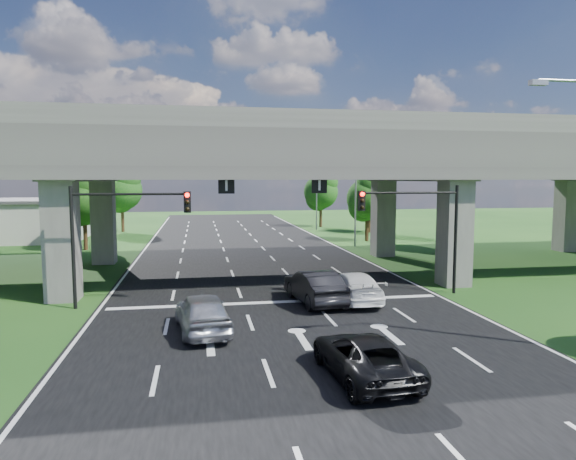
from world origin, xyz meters
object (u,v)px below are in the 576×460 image
object	(u,v)px
signal_left	(119,223)
streetlight_far	(352,184)
car_dark	(314,287)
car_trailing	(364,356)
car_silver	(203,312)
signal_right	(419,219)
streetlight_beyond	(314,183)
car_white	(353,287)

from	to	relation	value
signal_left	streetlight_far	distance (m)	26.95
car_dark	streetlight_far	bearing A→B (deg)	-118.65
streetlight_far	car_trailing	world-z (taller)	streetlight_far
streetlight_far	car_dark	size ratio (longest dim) A/B	1.96
car_silver	car_dark	world-z (taller)	car_dark
signal_left	signal_right	bearing A→B (deg)	0.00
streetlight_beyond	car_white	size ratio (longest dim) A/B	1.92
streetlight_beyond	signal_left	bearing A→B (deg)	-116.43
car_white	car_trailing	world-z (taller)	car_white
streetlight_beyond	streetlight_far	bearing A→B (deg)	-90.00
signal_right	car_trailing	world-z (taller)	signal_right
streetlight_beyond	car_silver	world-z (taller)	streetlight_beyond
streetlight_far	signal_left	bearing A→B (deg)	-131.78
signal_left	streetlight_beyond	bearing A→B (deg)	63.57
signal_left	car_white	bearing A→B (deg)	-4.62
signal_right	car_trailing	size ratio (longest dim) A/B	1.21
signal_right	car_silver	world-z (taller)	signal_right
car_silver	car_white	xyz separation A→B (m)	(7.71, 4.10, -0.07)
signal_right	signal_left	xyz separation A→B (m)	(-15.65, 0.00, 0.00)
signal_right	car_silver	distance (m)	13.16
signal_right	streetlight_beyond	bearing A→B (deg)	86.39
car_dark	car_white	bearing A→B (deg)	172.91
signal_left	car_trailing	xyz separation A→B (m)	(8.98, -10.84, -3.47)
streetlight_far	car_dark	world-z (taller)	streetlight_far
car_trailing	car_white	bearing A→B (deg)	-109.28
car_silver	car_white	world-z (taller)	car_silver
signal_right	streetlight_far	world-z (taller)	streetlight_far
car_silver	signal_left	bearing A→B (deg)	-59.33
signal_right	car_dark	world-z (taller)	signal_right
signal_left	car_silver	xyz separation A→B (m)	(3.96, -5.04, -3.33)
car_white	car_trailing	size ratio (longest dim) A/B	1.05
car_dark	signal_right	bearing A→B (deg)	-178.19
streetlight_far	streetlight_beyond	world-z (taller)	same
signal_left	streetlight_beyond	distance (m)	40.30
car_trailing	signal_left	bearing A→B (deg)	-54.45
car_trailing	signal_right	bearing A→B (deg)	-125.67
signal_left	car_trailing	world-z (taller)	signal_left
car_dark	car_white	size ratio (longest dim) A/B	0.98
signal_left	car_white	world-z (taller)	signal_left
signal_left	car_silver	distance (m)	7.23
streetlight_far	car_silver	xyz separation A→B (m)	(-13.96, -25.10, -4.99)
streetlight_far	car_silver	world-z (taller)	streetlight_far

